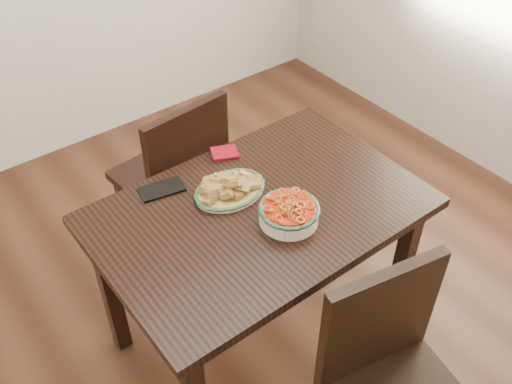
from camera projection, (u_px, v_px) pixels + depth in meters
floor at (255, 313)px, 2.62m from camera, size 3.50×3.50×0.00m
dining_table at (259, 228)px, 2.12m from camera, size 1.17×0.78×0.75m
chair_far at (177, 173)px, 2.60m from camera, size 0.46×0.46×0.89m
chair_near at (392, 376)px, 1.82m from camera, size 0.49×0.49×0.89m
fish_plate at (229, 183)px, 2.09m from camera, size 0.27×0.22×0.11m
noodle_bowl at (289, 211)px, 1.97m from camera, size 0.22×0.22×0.08m
smartphone at (162, 189)px, 2.12m from camera, size 0.18×0.12×0.01m
napkin at (225, 153)px, 2.29m from camera, size 0.13×0.12×0.01m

